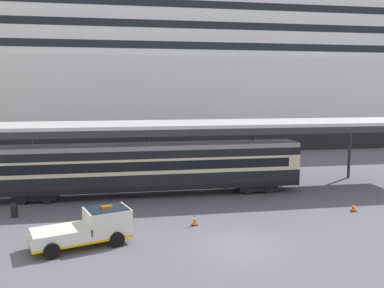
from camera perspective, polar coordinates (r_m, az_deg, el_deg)
name	(u,v)px	position (r m, az deg, el deg)	size (l,w,h in m)	color
ground_plane	(239,246)	(22.43, 6.69, -14.14)	(400.00, 400.00, 0.00)	#5B5864
cruise_ship	(256,62)	(70.33, 8.99, 11.31)	(159.71, 28.68, 37.54)	black
platform_canopy	(149,126)	(32.02, -6.03, 2.55)	(47.58, 6.29, 5.72)	silver
train_carriage	(150,167)	(32.06, -5.90, -3.19)	(23.86, 2.81, 4.11)	black
service_truck	(90,227)	(22.91, -14.11, -11.22)	(5.57, 3.54, 2.02)	silver
traffic_cone_near	(195,219)	(25.36, 0.38, -10.56)	(0.36, 0.36, 0.78)	black
traffic_cone_mid	(354,207)	(30.31, 21.83, -8.23)	(0.36, 0.36, 0.63)	black
quay_bollard	(14,210)	(29.29, -23.76, -8.45)	(0.48, 0.48, 0.96)	black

